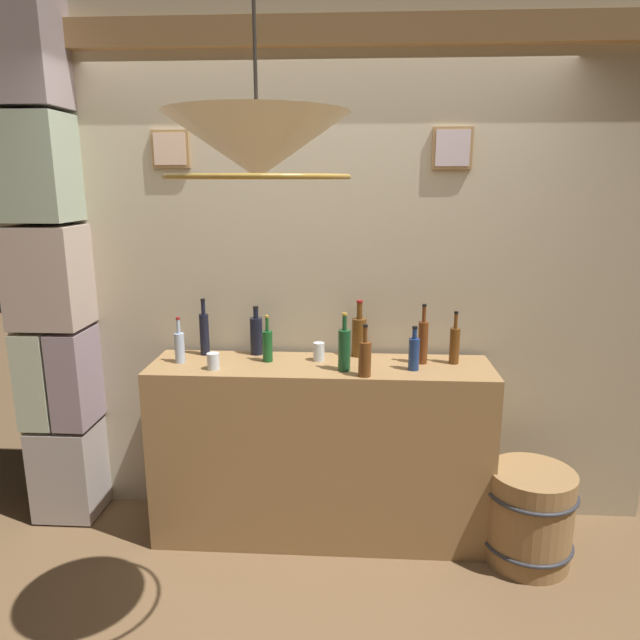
# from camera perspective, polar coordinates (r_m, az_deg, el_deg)

# --- Properties ---
(panelled_rear_partition) EXTENTS (3.66, 0.15, 2.87)m
(panelled_rear_partition) POSITION_cam_1_polar(r_m,az_deg,el_deg) (3.20, 0.38, 6.30)
(panelled_rear_partition) COLOR #BCAD8E
(panelled_rear_partition) RESTS_ON ground
(stone_pillar) EXTENTS (0.37, 0.37, 2.79)m
(stone_pillar) POSITION_cam_1_polar(r_m,az_deg,el_deg) (3.46, -24.87, 3.95)
(stone_pillar) COLOR #AFA49E
(stone_pillar) RESTS_ON ground
(bar_shelf_unit) EXTENTS (1.78, 0.44, 0.98)m
(bar_shelf_unit) POSITION_cam_1_polar(r_m,az_deg,el_deg) (3.21, 0.06, -12.73)
(bar_shelf_unit) COLOR #9E7547
(bar_shelf_unit) RESTS_ON ground
(liquor_bottle_scotch) EXTENTS (0.05, 0.05, 0.25)m
(liquor_bottle_scotch) POSITION_cam_1_polar(r_m,az_deg,el_deg) (3.07, -5.17, -2.47)
(liquor_bottle_scotch) COLOR #175222
(liquor_bottle_scotch) RESTS_ON bar_shelf_unit
(liquor_bottle_bourbon) EXTENTS (0.05, 0.05, 0.32)m
(liquor_bottle_bourbon) POSITION_cam_1_polar(r_m,az_deg,el_deg) (3.06, 10.06, -2.03)
(liquor_bottle_bourbon) COLOR brown
(liquor_bottle_bourbon) RESTS_ON bar_shelf_unit
(liquor_bottle_tequila) EXTENTS (0.05, 0.05, 0.31)m
(liquor_bottle_tequila) POSITION_cam_1_polar(r_m,az_deg,el_deg) (3.22, -11.27, -1.21)
(liquor_bottle_tequila) COLOR black
(liquor_bottle_tequila) RESTS_ON bar_shelf_unit
(liquor_bottle_vodka) EXTENTS (0.05, 0.05, 0.23)m
(liquor_bottle_vodka) POSITION_cam_1_polar(r_m,az_deg,el_deg) (2.95, 9.19, -3.19)
(liquor_bottle_vodka) COLOR navy
(liquor_bottle_vodka) RESTS_ON bar_shelf_unit
(liquor_bottle_sherry) EXTENTS (0.06, 0.06, 0.30)m
(liquor_bottle_sherry) POSITION_cam_1_polar(r_m,az_deg,el_deg) (2.91, 2.40, -2.84)
(liquor_bottle_sherry) COLOR #174B26
(liquor_bottle_sherry) RESTS_ON bar_shelf_unit
(liquor_bottle_whiskey) EXTENTS (0.08, 0.08, 0.31)m
(liquor_bottle_whiskey) POSITION_cam_1_polar(r_m,az_deg,el_deg) (3.15, 3.86, -1.53)
(liquor_bottle_whiskey) COLOR brown
(liquor_bottle_whiskey) RESTS_ON bar_shelf_unit
(liquor_bottle_amaro) EXTENTS (0.06, 0.06, 0.26)m
(liquor_bottle_amaro) POSITION_cam_1_polar(r_m,az_deg,el_deg) (2.83, 4.41, -3.71)
(liquor_bottle_amaro) COLOR brown
(liquor_bottle_amaro) RESTS_ON bar_shelf_unit
(liquor_bottle_vermouth) EXTENTS (0.07, 0.07, 0.27)m
(liquor_bottle_vermouth) POSITION_cam_1_polar(r_m,az_deg,el_deg) (3.19, -6.26, -1.46)
(liquor_bottle_vermouth) COLOR black
(liquor_bottle_vermouth) RESTS_ON bar_shelf_unit
(liquor_bottle_rye) EXTENTS (0.05, 0.05, 0.24)m
(liquor_bottle_rye) POSITION_cam_1_polar(r_m,az_deg,el_deg) (3.12, -13.60, -2.51)
(liquor_bottle_rye) COLOR #AEC0DC
(liquor_bottle_rye) RESTS_ON bar_shelf_unit
(liquor_bottle_port) EXTENTS (0.05, 0.05, 0.28)m
(liquor_bottle_port) POSITION_cam_1_polar(r_m,az_deg,el_deg) (3.09, 13.05, -2.34)
(liquor_bottle_port) COLOR brown
(liquor_bottle_port) RESTS_ON bar_shelf_unit
(glass_tumbler_rocks) EXTENTS (0.06, 0.06, 0.10)m
(glass_tumbler_rocks) POSITION_cam_1_polar(r_m,az_deg,el_deg) (3.08, -0.11, -3.12)
(glass_tumbler_rocks) COLOR silver
(glass_tumbler_rocks) RESTS_ON bar_shelf_unit
(glass_tumbler_highball) EXTENTS (0.06, 0.06, 0.08)m
(glass_tumbler_highball) POSITION_cam_1_polar(r_m,az_deg,el_deg) (2.99, -10.42, -3.99)
(glass_tumbler_highball) COLOR silver
(glass_tumbler_highball) RESTS_ON bar_shelf_unit
(pendant_lamp) EXTENTS (0.59, 0.59, 0.52)m
(pendant_lamp) POSITION_cam_1_polar(r_m,az_deg,el_deg) (1.91, -6.17, 16.40)
(pendant_lamp) COLOR #EFE5C6
(wooden_barrel) EXTENTS (0.46, 0.46, 0.50)m
(wooden_barrel) POSITION_cam_1_polar(r_m,az_deg,el_deg) (3.29, 19.79, -17.61)
(wooden_barrel) COLOR #9E7547
(wooden_barrel) RESTS_ON ground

